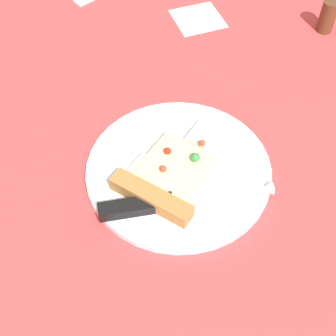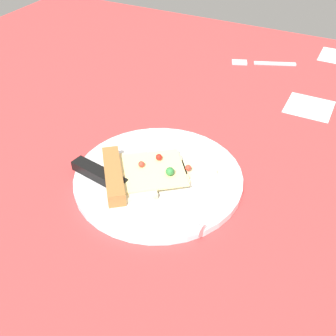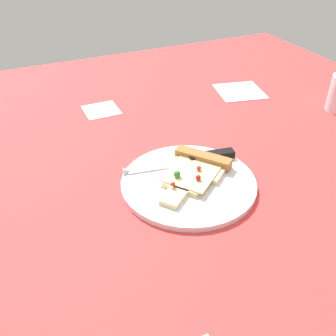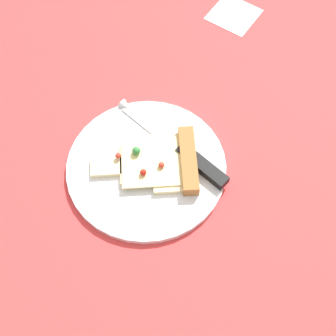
# 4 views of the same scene
# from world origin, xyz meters

# --- Properties ---
(ground_plane) EXTENTS (1.55, 1.55, 0.03)m
(ground_plane) POSITION_xyz_m (-0.00, 0.00, -0.01)
(ground_plane) COLOR #D13838
(ground_plane) RESTS_ON ground
(plate) EXTENTS (0.27, 0.27, 0.01)m
(plate) POSITION_xyz_m (-0.02, -0.04, 0.01)
(plate) COLOR silver
(plate) RESTS_ON ground_plane
(pizza_slice) EXTENTS (0.19, 0.17, 0.03)m
(pizza_slice) POSITION_xyz_m (0.00, -0.03, 0.02)
(pizza_slice) COLOR beige
(pizza_slice) RESTS_ON plate
(knife) EXTENTS (0.24, 0.06, 0.02)m
(knife) POSITION_xyz_m (0.02, 0.01, 0.02)
(knife) COLOR silver
(knife) RESTS_ON plate
(pepper_shaker) EXTENTS (0.03, 0.03, 0.06)m
(pepper_shaker) POSITION_xyz_m (-0.40, -0.27, 0.03)
(pepper_shaker) COLOR #4C2D19
(pepper_shaker) RESTS_ON ground_plane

